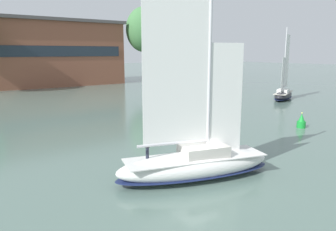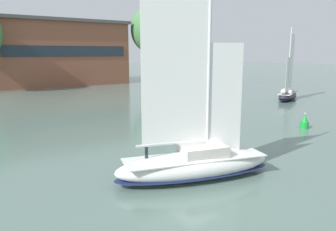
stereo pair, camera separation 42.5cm
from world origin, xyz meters
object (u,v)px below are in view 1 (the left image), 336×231
Objects in this scene: tree_shore_center at (144,30)px; sailboat_moored_mid_channel at (283,94)px; sailboat_moored_near_marina at (182,83)px; channel_buoy at (301,122)px; sailboat_main at (196,161)px.

tree_shore_center is 1.63× the size of sailboat_moored_mid_channel.
channel_buoy is (-18.63, -44.06, 0.10)m from sailboat_moored_near_marina.
tree_shore_center reaches higher than channel_buoy.
sailboat_main is 8.56× the size of channel_buoy.
tree_shore_center is 11.61× the size of channel_buoy.
sailboat_main is 60.80m from sailboat_moored_near_marina.
sailboat_main is at bearing -167.43° from channel_buoy.
tree_shore_center is 1.36× the size of sailboat_main.
sailboat_moored_mid_channel reaches higher than channel_buoy.
channel_buoy is at bearing -140.45° from sailboat_moored_mid_channel.
tree_shore_center is at bearing 92.64° from sailboat_moored_mid_channel.
sailboat_moored_mid_channel is at bearing 39.55° from channel_buoy.
sailboat_moored_near_marina is at bearing 67.08° from channel_buoy.
sailboat_moored_near_marina reaches higher than channel_buoy.
tree_shore_center reaches higher than sailboat_main.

